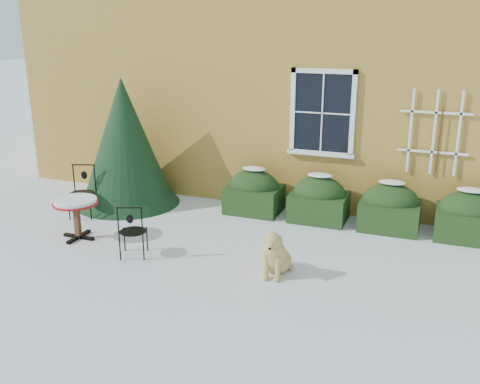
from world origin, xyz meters
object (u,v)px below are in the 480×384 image
at_px(bistro_table, 76,206).
at_px(patio_chair_near, 132,231).
at_px(dog, 275,256).
at_px(patio_chair_far, 83,191).
at_px(evergreen_shrub, 126,154).

distance_m(bistro_table, patio_chair_near, 1.35).
bearing_deg(dog, patio_chair_far, 160.02).
distance_m(evergreen_shrub, dog, 4.43).
bearing_deg(bistro_table, patio_chair_far, 121.48).
bearing_deg(bistro_table, dog, -1.89).
bearing_deg(patio_chair_near, bistro_table, -35.16).
bearing_deg(evergreen_shrub, dog, -28.55).
bearing_deg(patio_chair_near, evergreen_shrub, -77.66).
relative_size(patio_chair_near, dog, 1.06).
height_order(evergreen_shrub, patio_chair_near, evergreen_shrub).
height_order(bistro_table, patio_chair_far, patio_chair_far).
height_order(evergreen_shrub, dog, evergreen_shrub).
distance_m(bistro_table, patio_chair_far, 1.18).
xyz_separation_m(evergreen_shrub, patio_chair_near, (1.54, -2.28, -0.59)).
xyz_separation_m(bistro_table, patio_chair_far, (-0.61, 1.00, -0.10)).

